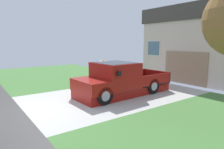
# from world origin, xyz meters

# --- Properties ---
(pickup_truck) EXTENTS (2.24, 5.20, 1.69)m
(pickup_truck) POSITION_xyz_m (0.14, 4.44, 0.74)
(pickup_truck) COLOR maroon
(pickup_truck) RESTS_ON ground
(person_with_hat) EXTENTS (0.49, 0.47, 1.75)m
(person_with_hat) POSITION_xyz_m (-1.27, 4.53, 1.05)
(person_with_hat) COLOR black
(person_with_hat) RESTS_ON ground
(handbag) EXTENTS (0.31, 0.15, 0.44)m
(handbag) POSITION_xyz_m (-1.19, 4.26, 0.14)
(handbag) COLOR tan
(handbag) RESTS_ON ground
(house_with_garage) EXTENTS (8.65, 5.25, 5.09)m
(house_with_garage) POSITION_xyz_m (0.79, 12.25, 2.58)
(house_with_garage) COLOR beige
(house_with_garage) RESTS_ON ground
(wheeled_trash_bin) EXTENTS (0.60, 0.72, 1.12)m
(wheeled_trash_bin) POSITION_xyz_m (-3.65, 8.22, 0.60)
(wheeled_trash_bin) COLOR #286B38
(wheeled_trash_bin) RESTS_ON ground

